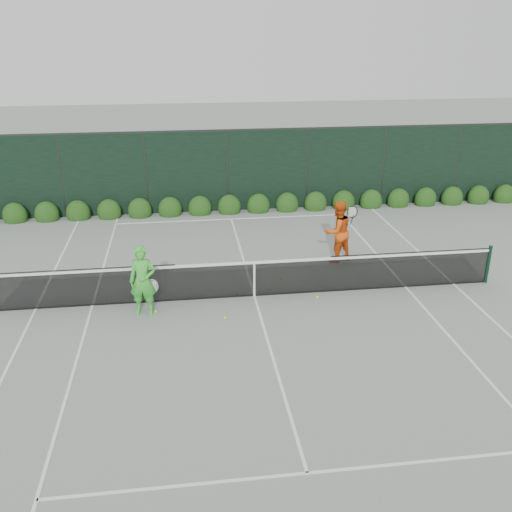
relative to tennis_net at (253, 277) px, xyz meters
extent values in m
plane|color=gray|center=(0.02, 0.00, -0.53)|extent=(80.00, 80.00, 0.00)
cylinder|color=#103220|center=(6.42, 0.00, 0.00)|extent=(0.10, 0.10, 1.07)
cube|color=black|center=(-4.18, 0.00, -0.02)|extent=(4.40, 0.01, 1.02)
cube|color=black|center=(0.02, 0.00, -0.05)|extent=(4.00, 0.01, 0.96)
cube|color=black|center=(4.22, 0.00, -0.02)|extent=(4.40, 0.01, 1.02)
cube|color=white|center=(0.02, 0.00, 0.41)|extent=(12.80, 0.03, 0.07)
cube|color=black|center=(0.02, 0.00, -0.51)|extent=(12.80, 0.02, 0.04)
cube|color=white|center=(0.02, 0.00, -0.07)|extent=(0.05, 0.03, 0.91)
imported|color=green|center=(-2.75, -0.60, 0.35)|extent=(0.69, 0.50, 1.76)
torus|color=beige|center=(-2.55, -0.50, 0.14)|extent=(0.30, 0.03, 0.30)
cylinder|color=black|center=(-2.55, -0.50, -0.10)|extent=(0.10, 0.03, 0.30)
imported|color=#E05412|center=(2.77, 2.06, 0.39)|extent=(1.09, 0.98, 1.85)
torus|color=black|center=(3.12, 1.86, 1.05)|extent=(0.30, 0.07, 0.30)
cylinder|color=black|center=(3.12, 1.86, 0.81)|extent=(0.10, 0.03, 0.30)
cube|color=white|center=(-5.46, 0.00, -0.53)|extent=(0.06, 23.77, 0.01)
cube|color=white|center=(5.51, 0.00, -0.53)|extent=(0.06, 23.77, 0.01)
cube|color=white|center=(-4.09, 0.00, -0.53)|extent=(0.06, 23.77, 0.01)
cube|color=white|center=(4.14, 0.00, -0.53)|extent=(0.06, 23.77, 0.01)
cube|color=white|center=(0.02, 11.88, -0.53)|extent=(11.03, 0.06, 0.01)
cube|color=white|center=(0.02, 6.40, -0.53)|extent=(8.23, 0.06, 0.01)
cube|color=white|center=(0.02, -6.40, -0.53)|extent=(8.23, 0.06, 0.01)
cube|color=white|center=(0.02, 0.00, -0.53)|extent=(0.06, 12.80, 0.01)
cube|color=black|center=(0.02, 7.50, 0.97)|extent=(32.00, 0.06, 3.00)
cube|color=#262826|center=(0.02, 7.50, 2.50)|extent=(32.00, 0.06, 0.06)
cylinder|color=#262826|center=(-5.98, 7.50, 0.97)|extent=(0.08, 0.08, 3.00)
cylinder|color=#262826|center=(-2.98, 7.50, 0.97)|extent=(0.08, 0.08, 3.00)
cylinder|color=#262826|center=(0.02, 7.50, 0.97)|extent=(0.08, 0.08, 3.00)
cylinder|color=#262826|center=(3.02, 7.50, 0.97)|extent=(0.08, 0.08, 3.00)
cylinder|color=#262826|center=(6.02, 7.50, 0.97)|extent=(0.08, 0.08, 3.00)
cylinder|color=#262826|center=(9.02, 7.50, 0.97)|extent=(0.08, 0.08, 3.00)
ellipsoid|color=#10340E|center=(-7.68, 7.15, -0.30)|extent=(0.86, 0.65, 0.94)
ellipsoid|color=#10340E|center=(-6.58, 7.15, -0.30)|extent=(0.86, 0.65, 0.94)
ellipsoid|color=#10340E|center=(-5.48, 7.15, -0.30)|extent=(0.86, 0.65, 0.94)
ellipsoid|color=#10340E|center=(-4.38, 7.15, -0.30)|extent=(0.86, 0.65, 0.94)
ellipsoid|color=#10340E|center=(-3.28, 7.15, -0.30)|extent=(0.86, 0.65, 0.94)
ellipsoid|color=#10340E|center=(-2.18, 7.15, -0.30)|extent=(0.86, 0.65, 0.94)
ellipsoid|color=#10340E|center=(-1.08, 7.15, -0.30)|extent=(0.86, 0.65, 0.94)
ellipsoid|color=#10340E|center=(0.02, 7.15, -0.30)|extent=(0.86, 0.65, 0.94)
ellipsoid|color=#10340E|center=(1.12, 7.15, -0.30)|extent=(0.86, 0.65, 0.94)
ellipsoid|color=#10340E|center=(2.22, 7.15, -0.30)|extent=(0.86, 0.65, 0.94)
ellipsoid|color=#10340E|center=(3.32, 7.15, -0.30)|extent=(0.86, 0.65, 0.94)
ellipsoid|color=#10340E|center=(4.42, 7.15, -0.30)|extent=(0.86, 0.65, 0.94)
ellipsoid|color=#10340E|center=(5.52, 7.15, -0.30)|extent=(0.86, 0.65, 0.94)
ellipsoid|color=#10340E|center=(6.62, 7.15, -0.30)|extent=(0.86, 0.65, 0.94)
ellipsoid|color=#10340E|center=(7.72, 7.15, -0.30)|extent=(0.86, 0.65, 0.94)
ellipsoid|color=#10340E|center=(8.82, 7.15, -0.30)|extent=(0.86, 0.65, 0.94)
ellipsoid|color=#10340E|center=(9.92, 7.15, -0.30)|extent=(0.86, 0.65, 0.94)
ellipsoid|color=#10340E|center=(11.02, 7.15, -0.30)|extent=(0.86, 0.65, 0.94)
sphere|color=#D8F436|center=(-0.40, 0.14, -0.50)|extent=(0.07, 0.07, 0.07)
sphere|color=#D8F436|center=(-0.84, -1.17, -0.50)|extent=(0.07, 0.07, 0.07)
sphere|color=#D8F436|center=(1.62, -0.36, -0.50)|extent=(0.07, 0.07, 0.07)
sphere|color=#D8F436|center=(0.87, 0.94, -0.50)|extent=(0.07, 0.07, 0.07)
sphere|color=#D8F436|center=(-2.50, -0.62, -0.50)|extent=(0.07, 0.07, 0.07)
camera|label=1|loc=(-1.72, -13.26, 6.02)|focal=40.00mm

